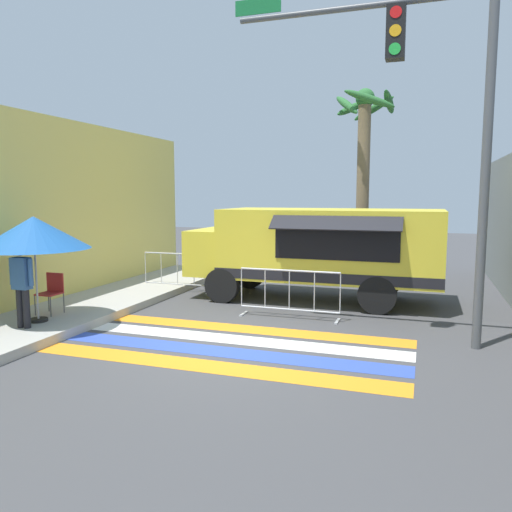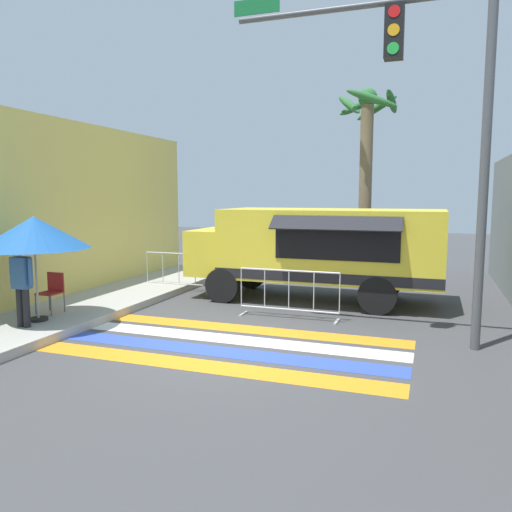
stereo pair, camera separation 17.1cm
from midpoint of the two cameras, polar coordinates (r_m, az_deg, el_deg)
name	(u,v)px [view 1 (the left image)]	position (r m, az deg, el deg)	size (l,w,h in m)	color
ground_plane	(229,346)	(9.12, -3.67, -10.24)	(60.00, 60.00, 0.00)	#424244
sidewalk_left	(0,318)	(12.04, -27.55, -6.33)	(4.40, 16.00, 0.18)	#A8A59E
crosswalk_painted	(230,345)	(9.15, -3.57, -10.15)	(6.40, 2.84, 0.01)	orange
food_truck	(311,246)	(12.83, 5.98, 1.12)	(6.36, 2.72, 2.34)	yellow
traffic_signal_pole	(434,97)	(9.48, 19.12, 16.78)	(4.60, 0.29, 6.43)	#515456
patio_umbrella	(34,233)	(10.76, -24.47, 2.42)	(2.15, 2.15, 2.11)	black
folding_chair	(52,289)	(11.55, -22.69, -3.54)	(0.43, 0.43, 0.86)	#4C4C51
vendor_person	(22,281)	(10.45, -25.63, -2.62)	(0.53, 0.21, 1.60)	black
barricade_front	(289,294)	(10.99, 3.38, -4.35)	(2.26, 0.44, 1.08)	#B7BABF
barricade_side	(177,272)	(14.26, -9.31, -1.83)	(2.08, 0.44, 1.08)	#B7BABF
palm_tree	(364,156)	(16.70, 11.96, 11.12)	(2.05, 2.13, 6.06)	#7A664C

